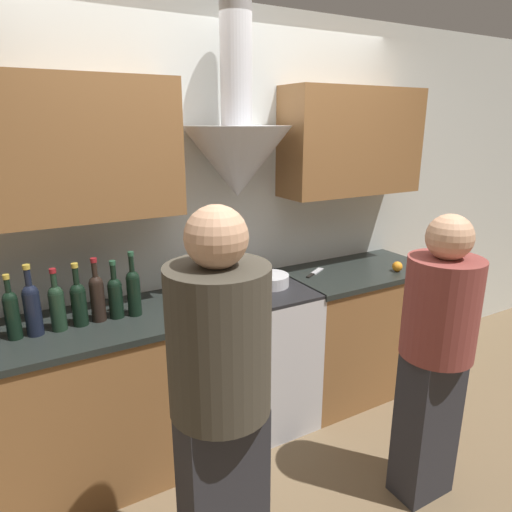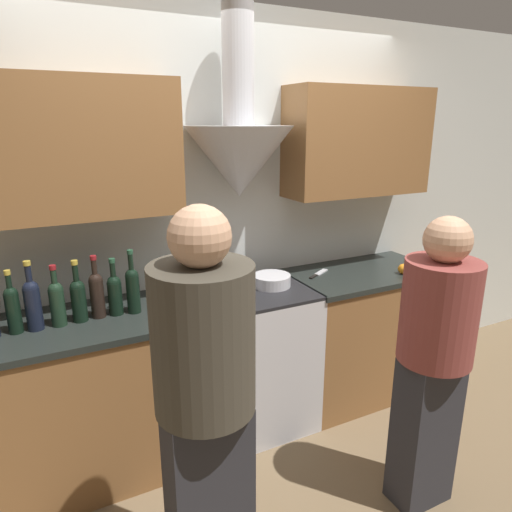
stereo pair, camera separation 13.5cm
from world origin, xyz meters
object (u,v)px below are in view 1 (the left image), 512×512
object	(u,v)px
wine_bottle_8	(134,290)
mixing_bowl	(270,280)
stock_pot	(223,284)
wine_bottle_7	(115,295)
wine_bottle_2	(12,312)
person_foreground_right	(436,351)
person_foreground_left	(221,405)
stove_range	(248,359)
wine_bottle_6	(97,295)
orange_fruit	(397,267)
wine_bottle_3	(32,307)
wine_bottle_4	(57,305)
wine_bottle_5	(79,301)

from	to	relation	value
wine_bottle_8	mixing_bowl	distance (m)	0.87
stock_pot	wine_bottle_7	bearing A→B (deg)	179.46
wine_bottle_8	stock_pot	world-z (taller)	wine_bottle_8
wine_bottle_2	mixing_bowl	world-z (taller)	wine_bottle_2
stock_pot	person_foreground_right	distance (m)	1.21
wine_bottle_7	wine_bottle_8	distance (m)	0.10
wine_bottle_7	person_foreground_left	world-z (taller)	person_foreground_left
wine_bottle_2	wine_bottle_8	world-z (taller)	wine_bottle_8
person_foreground_right	mixing_bowl	bearing A→B (deg)	109.97
wine_bottle_2	stove_range	bearing A→B (deg)	0.27
stove_range	wine_bottle_8	xyz separation A→B (m)	(-0.70, -0.01, 0.60)
person_foreground_left	person_foreground_right	distance (m)	1.17
wine_bottle_6	wine_bottle_7	world-z (taller)	wine_bottle_6
wine_bottle_2	wine_bottle_8	distance (m)	0.57
stock_pot	orange_fruit	distance (m)	1.26
wine_bottle_3	person_foreground_left	world-z (taller)	person_foreground_left
wine_bottle_4	person_foreground_right	world-z (taller)	person_foreground_right
stove_range	wine_bottle_6	xyz separation A→B (m)	(-0.88, 0.01, 0.60)
wine_bottle_7	orange_fruit	bearing A→B (deg)	-5.48
orange_fruit	person_foreground_right	size ratio (longest dim) A/B	0.05
stock_pot	orange_fruit	size ratio (longest dim) A/B	3.60
wine_bottle_8	wine_bottle_4	bearing A→B (deg)	179.53
stove_range	wine_bottle_6	bearing A→B (deg)	179.44
wine_bottle_4	wine_bottle_5	world-z (taller)	wine_bottle_5
wine_bottle_5	mixing_bowl	world-z (taller)	wine_bottle_5
wine_bottle_7	mixing_bowl	distance (m)	0.96
wine_bottle_3	stock_pot	bearing A→B (deg)	0.39
wine_bottle_4	wine_bottle_6	xyz separation A→B (m)	(0.20, 0.02, 0.01)
stock_pot	wine_bottle_4	bearing A→B (deg)	-179.52
wine_bottle_3	mixing_bowl	distance (m)	1.36
mixing_bowl	orange_fruit	bearing A→B (deg)	-11.77
wine_bottle_5	wine_bottle_6	world-z (taller)	wine_bottle_6
stove_range	stock_pot	bearing A→B (deg)	-179.37
wine_bottle_2	wine_bottle_3	xyz separation A→B (m)	(0.09, -0.00, 0.01)
wine_bottle_2	orange_fruit	distance (m)	2.36
wine_bottle_5	wine_bottle_7	size ratio (longest dim) A/B	1.05
stock_pot	mixing_bowl	bearing A→B (deg)	2.82
wine_bottle_4	orange_fruit	world-z (taller)	wine_bottle_4
stove_range	person_foreground_left	size ratio (longest dim) A/B	0.56
mixing_bowl	wine_bottle_3	bearing A→B (deg)	-179.00
wine_bottle_7	wine_bottle_8	world-z (taller)	wine_bottle_8
wine_bottle_8	person_foreground_left	bearing A→B (deg)	-86.44
stock_pot	person_foreground_right	xyz separation A→B (m)	(0.70, -0.97, -0.17)
stove_range	wine_bottle_8	world-z (taller)	wine_bottle_8
wine_bottle_7	mixing_bowl	size ratio (longest dim) A/B	1.32
person_foreground_left	stock_pot	bearing A→B (deg)	63.85
wine_bottle_3	person_foreground_left	distance (m)	1.10
wine_bottle_3	wine_bottle_4	size ratio (longest dim) A/B	1.12
orange_fruit	mixing_bowl	bearing A→B (deg)	168.23
wine_bottle_2	person_foreground_right	bearing A→B (deg)	-28.28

